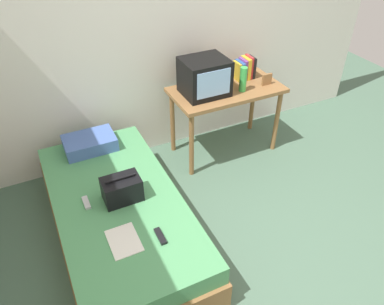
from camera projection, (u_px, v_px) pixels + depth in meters
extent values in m
plane|color=#4C6B56|center=(262.00, 268.00, 3.03)|extent=(8.00, 8.00, 0.00)
cube|color=silver|center=(161.00, 32.00, 3.69)|extent=(5.20, 0.10, 2.60)
cube|color=olive|center=(121.00, 226.00, 3.21)|extent=(1.00, 2.00, 0.29)
cube|color=#4C935B|center=(118.00, 206.00, 3.07)|extent=(0.97, 1.94, 0.17)
cube|color=olive|center=(227.00, 90.00, 3.88)|extent=(1.16, 0.60, 0.04)
cylinder|color=olive|center=(192.00, 145.00, 3.76)|extent=(0.05, 0.05, 0.74)
cylinder|color=olive|center=(277.00, 121.00, 4.13)|extent=(0.05, 0.05, 0.74)
cylinder|color=olive|center=(173.00, 122.00, 4.11)|extent=(0.05, 0.05, 0.74)
cylinder|color=olive|center=(253.00, 102.00, 4.47)|extent=(0.05, 0.05, 0.74)
cube|color=black|center=(204.00, 77.00, 3.68)|extent=(0.44, 0.38, 0.36)
cube|color=#8CB2E0|center=(214.00, 84.00, 3.53)|extent=(0.35, 0.01, 0.26)
cylinder|color=green|center=(243.00, 79.00, 3.75)|extent=(0.07, 0.07, 0.25)
cube|color=gold|center=(237.00, 71.00, 3.98)|extent=(0.03, 0.14, 0.19)
cube|color=#2D5699|center=(240.00, 70.00, 3.99)|extent=(0.04, 0.17, 0.20)
cube|color=#7A3D89|center=(243.00, 69.00, 3.99)|extent=(0.03, 0.15, 0.22)
cube|color=gold|center=(246.00, 68.00, 4.00)|extent=(0.04, 0.16, 0.23)
cube|color=#B72D33|center=(249.00, 67.00, 4.01)|extent=(0.03, 0.14, 0.24)
cube|color=black|center=(251.00, 67.00, 4.03)|extent=(0.03, 0.15, 0.23)
cube|color=olive|center=(267.00, 79.00, 3.90)|extent=(0.11, 0.02, 0.12)
cube|color=#4766AD|center=(90.00, 143.00, 3.53)|extent=(0.47, 0.32, 0.12)
cube|color=black|center=(122.00, 189.00, 2.96)|extent=(0.30, 0.20, 0.20)
cylinder|color=black|center=(120.00, 178.00, 2.89)|extent=(0.24, 0.02, 0.02)
cube|color=white|center=(124.00, 241.00, 2.67)|extent=(0.21, 0.29, 0.01)
cube|color=black|center=(160.00, 236.00, 2.70)|extent=(0.04, 0.16, 0.02)
cube|color=#B7B7BC|center=(86.00, 203.00, 2.97)|extent=(0.04, 0.14, 0.02)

